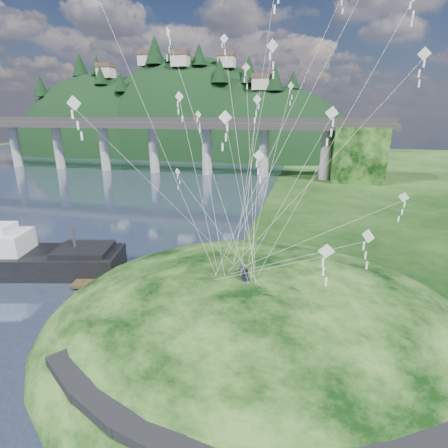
# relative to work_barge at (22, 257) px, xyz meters

# --- Properties ---
(ground) EXTENTS (320.00, 320.00, 0.00)m
(ground) POSITION_rel_work_barge_xyz_m (17.81, -5.93, -1.73)
(ground) COLOR black
(ground) RESTS_ON ground
(grass_hill) EXTENTS (36.00, 32.00, 13.00)m
(grass_hill) POSITION_rel_work_barge_xyz_m (25.81, -3.93, -3.23)
(grass_hill) COLOR black
(grass_hill) RESTS_ON ground
(footpath) EXTENTS (22.29, 5.84, 0.83)m
(footpath) POSITION_rel_work_barge_xyz_m (25.28, -15.67, 0.36)
(footpath) COLOR black
(footpath) RESTS_ON ground
(bridge) EXTENTS (160.00, 11.00, 15.00)m
(bridge) POSITION_rel_work_barge_xyz_m (-8.64, 64.14, 7.98)
(bridge) COLOR #2D2B2B
(bridge) RESTS_ON ground
(far_ridge) EXTENTS (153.00, 70.00, 94.50)m
(far_ridge) POSITION_rel_work_barge_xyz_m (-25.77, 116.24, -9.16)
(far_ridge) COLOR black
(far_ridge) RESTS_ON ground
(work_barge) EXTENTS (20.42, 9.80, 6.90)m
(work_barge) POSITION_rel_work_barge_xyz_m (0.00, 0.00, 0.00)
(work_barge) COLOR black
(work_barge) RESTS_ON ground
(wooden_dock) EXTENTS (12.87, 5.06, 0.91)m
(wooden_dock) POSITION_rel_work_barge_xyz_m (13.40, 0.05, -1.33)
(wooden_dock) COLOR #342715
(wooden_dock) RESTS_ON ground
(kite_flyers) EXTENTS (1.36, 1.71, 1.86)m
(kite_flyers) POSITION_rel_work_barge_xyz_m (24.73, -5.67, 4.12)
(kite_flyers) COLOR #272834
(kite_flyers) RESTS_ON ground
(kite_swarm) EXTENTS (20.68, 17.78, 20.21)m
(kite_swarm) POSITION_rel_work_barge_xyz_m (25.92, -1.93, 15.94)
(kite_swarm) COLOR white
(kite_swarm) RESTS_ON ground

